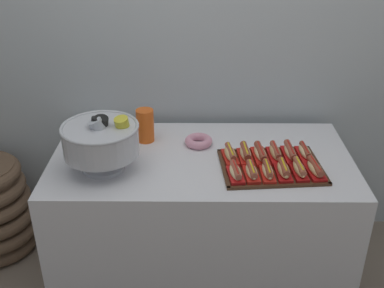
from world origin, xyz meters
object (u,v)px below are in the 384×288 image
object	(u,v)px
hot_dog_6	(230,154)
hot_dog_0	(236,172)
hot_dog_5	(315,169)
cup_stack	(145,125)
hot_dog_2	(268,171)
hot_dog_7	(245,154)
hot_dog_1	(252,172)
hot_dog_3	(283,170)
punch_bowl	(101,139)
hot_dog_4	(299,169)
donut	(199,141)
buffet_table	(201,214)
hot_dog_9	(275,153)
hot_dog_10	(290,152)
hot_dog_8	(260,154)
serving_tray	(271,167)
hot_dog_11	(305,152)

from	to	relation	value
hot_dog_6	hot_dog_0	bearing A→B (deg)	-85.29
hot_dog_5	cup_stack	size ratio (longest dim) A/B	0.98
hot_dog_2	hot_dog_7	bearing A→B (deg)	119.15
hot_dog_1	hot_dog_3	size ratio (longest dim) A/B	0.96
hot_dog_2	punch_bowl	world-z (taller)	punch_bowl
hot_dog_3	hot_dog_4	size ratio (longest dim) A/B	0.98
hot_dog_5	donut	world-z (taller)	hot_dog_5
hot_dog_1	hot_dog_7	xyz separation A→B (m)	(-0.01, 0.16, 0.00)
buffet_table	hot_dog_7	world-z (taller)	hot_dog_7
hot_dog_2	hot_dog_5	distance (m)	0.23
buffet_table	donut	distance (m)	0.40
buffet_table	hot_dog_7	bearing A→B (deg)	-9.14
buffet_table	hot_dog_1	bearing A→B (deg)	-40.97
hot_dog_3	hot_dog_9	size ratio (longest dim) A/B	0.92
hot_dog_0	hot_dog_5	distance (m)	0.38
hot_dog_10	punch_bowl	xyz separation A→B (m)	(-0.91, -0.10, 0.12)
hot_dog_1	donut	bearing A→B (deg)	126.69
hot_dog_7	hot_dog_8	xyz separation A→B (m)	(0.07, 0.01, -0.00)
hot_dog_8	punch_bowl	world-z (taller)	punch_bowl
hot_dog_9	cup_stack	size ratio (longest dim) A/B	1.00
punch_bowl	donut	xyz separation A→B (m)	(0.46, 0.25, -0.14)
hot_dog_2	hot_dog_7	world-z (taller)	hot_dog_7
hot_dog_3	donut	xyz separation A→B (m)	(-0.39, 0.31, -0.01)
buffet_table	punch_bowl	xyz separation A→B (m)	(-0.47, -0.12, 0.51)
hot_dog_4	hot_dog_6	bearing A→B (deg)	155.90
hot_dog_0	punch_bowl	world-z (taller)	punch_bowl
buffet_table	hot_dog_5	distance (m)	0.68
hot_dog_3	hot_dog_0	bearing A→B (deg)	-175.29
serving_tray	hot_dog_8	bearing A→B (deg)	119.15
hot_dog_6	hot_dog_11	xyz separation A→B (m)	(0.37, 0.03, -0.00)
hot_dog_4	hot_dog_2	bearing A→B (deg)	-175.29
hot_dog_8	punch_bowl	bearing A→B (deg)	-173.20
hot_dog_1	hot_dog_11	distance (m)	0.34
serving_tray	hot_dog_11	size ratio (longest dim) A/B	3.05
hot_dog_2	hot_dog_7	size ratio (longest dim) A/B	0.97
hot_dog_2	hot_dog_9	world-z (taller)	hot_dog_9
hot_dog_0	punch_bowl	size ratio (longest dim) A/B	0.44
hot_dog_0	hot_dog_1	bearing A→B (deg)	4.71
hot_dog_6	hot_dog_8	size ratio (longest dim) A/B	0.91
hot_dog_0	donut	world-z (taller)	hot_dog_0
hot_dog_7	hot_dog_10	size ratio (longest dim) A/B	0.91
buffet_table	hot_dog_10	xyz separation A→B (m)	(0.44, -0.02, 0.39)
buffet_table	hot_dog_2	xyz separation A→B (m)	(0.30, -0.19, 0.39)
hot_dog_7	hot_dog_4	bearing A→B (deg)	-31.55
hot_dog_4	cup_stack	xyz separation A→B (m)	(-0.75, 0.36, 0.05)
buffet_table	hot_dog_1	size ratio (longest dim) A/B	9.68
hot_dog_3	hot_dog_6	size ratio (longest dim) A/B	0.95
cup_stack	hot_dog_6	bearing A→B (deg)	-26.34
hot_dog_3	hot_dog_9	distance (m)	0.17
hot_dog_7	hot_dog_5	bearing A→B (deg)	-24.10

